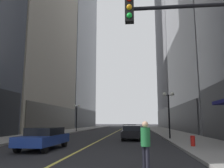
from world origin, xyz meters
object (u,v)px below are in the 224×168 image
Objects in this scene: street_lamp_left_far at (77,112)px; street_lamp_right_mid at (169,105)px; car_white at (130,129)px; fire_hydrant_right at (193,142)px; car_black at (132,132)px; pedestrian_in_green_parka at (146,142)px; car_blue at (44,137)px; traffic_light_near_right at (203,51)px.

street_lamp_left_far is 1.00× the size of street_lamp_right_mid.
car_white reaches higher than fire_hydrant_right.
car_black is 2.54× the size of pedestrian_in_green_parka.
car_blue is 5.69× the size of fire_hydrant_right.
car_black is at bearing -87.32° from car_white.
pedestrian_in_green_parka is at bearing -86.82° from car_black.
street_lamp_left_far is (-10.07, 28.51, 2.26)m from pedestrian_in_green_parka.
car_black reaches higher than fire_hydrant_right.
car_black is 18.11m from street_lamp_left_far.
car_black is at bearing 122.36° from fire_hydrant_right.
pedestrian_in_green_parka is 2.13× the size of fire_hydrant_right.
traffic_light_near_right reaches higher than pedestrian_in_green_parka.
street_lamp_left_far is at bearing 130.55° from street_lamp_right_mid.
car_white is (4.81, 17.24, -0.00)m from car_blue.
car_black is at bearing -58.62° from street_lamp_left_far.
street_lamp_right_mid reaches higher than car_blue.
car_blue is at bearing -105.60° from car_white.
pedestrian_in_green_parka is at bearing -101.40° from street_lamp_right_mid.
car_black is 0.77× the size of traffic_light_near_right.
street_lamp_right_mid reaches higher than car_white.
traffic_light_near_right is at bearing -100.21° from fire_hydrant_right.
fire_hydrant_right is at bearing 79.79° from traffic_light_near_right.
pedestrian_in_green_parka is 0.39× the size of street_lamp_right_mid.
pedestrian_in_green_parka is 30.32m from street_lamp_left_far.
street_lamp_right_mid is 5.54× the size of fire_hydrant_right.
street_lamp_left_far reaches higher than fire_hydrant_right.
car_blue is 9.34m from fire_hydrant_right.
street_lamp_right_mid is at bearing 5.65° from car_black.
car_black and car_white have the same top height.
street_lamp_left_far is 5.54× the size of fire_hydrant_right.
street_lamp_right_mid is (3.46, 0.34, 2.54)m from car_black.
pedestrian_in_green_parka is 7.69m from fire_hydrant_right.
car_blue is 12.14m from street_lamp_right_mid.
fire_hydrant_right is (3.96, -6.26, -0.32)m from car_black.
car_white is 0.71× the size of traffic_light_near_right.
street_lamp_left_far reaches higher than car_white.
fire_hydrant_right is at bearing 65.06° from pedestrian_in_green_parka.
car_blue is 2.67× the size of pedestrian_in_green_parka.
street_lamp_left_far is at bearing 111.28° from traffic_light_near_right.
car_blue is 10.91m from traffic_light_near_right.
car_black is at bearing 55.71° from car_blue.
car_white is 2.36× the size of pedestrian_in_green_parka.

